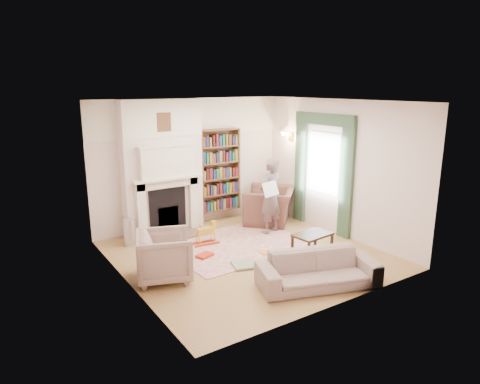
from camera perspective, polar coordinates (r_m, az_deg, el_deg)
floor at (r=8.05m, az=0.98°, el=-8.33°), size 4.50×4.50×0.00m
ceiling at (r=7.44m, az=1.08°, el=12.01°), size 4.50×4.50×0.00m
wall_back at (r=9.53m, az=-6.60°, el=3.91°), size 4.50×0.00×4.50m
wall_front at (r=5.96m, az=13.27°, el=-2.57°), size 4.50×0.00×4.50m
wall_left at (r=6.66m, az=-15.21°, el=-0.93°), size 0.00×4.50×4.50m
wall_right at (r=9.06m, az=12.91°, el=3.11°), size 0.00×4.50×4.50m
fireplace at (r=9.05m, az=-10.27°, el=3.15°), size 1.70×0.58×2.80m
bookcase at (r=9.77m, az=-2.81°, el=2.89°), size 1.00×0.24×1.85m
window at (r=9.31m, az=11.10°, el=3.81°), size 0.02×0.90×1.30m
curtain_left at (r=8.86m, az=14.01°, el=1.48°), size 0.07×0.32×2.40m
curtain_right at (r=9.84m, az=8.06°, el=3.00°), size 0.07×0.32×2.40m
pelmet at (r=9.16m, az=11.18°, el=9.52°), size 0.09×1.70×0.24m
wall_sconce at (r=9.92m, az=5.93°, el=7.25°), size 0.20×0.24×0.24m
rug at (r=8.50m, az=-0.50°, el=-7.02°), size 2.71×2.14×0.01m
armchair_reading at (r=9.82m, az=3.99°, el=-1.78°), size 1.59×1.59×0.78m
armchair_left at (r=7.06m, az=-10.02°, el=-8.40°), size 1.10×1.09×0.79m
sofa at (r=6.88m, az=10.36°, el=-10.15°), size 2.01×1.30×0.55m
man_reading at (r=8.98m, az=4.05°, el=-0.53°), size 0.67×0.53×1.61m
newspaper at (r=8.69m, az=4.08°, el=0.42°), size 0.45×0.23×0.29m
coffee_table at (r=7.98m, az=9.59°, el=-7.00°), size 0.75×0.53×0.45m
paraffin_heater at (r=8.67m, az=-14.49°, el=-5.18°), size 0.31×0.31×0.55m
rocking_horse at (r=8.47m, az=-4.62°, el=-5.53°), size 0.54×0.25×0.47m
board_game at (r=7.55m, az=0.52°, el=-9.66°), size 0.48×0.48×0.03m
game_box_lid at (r=7.94m, az=-4.73°, el=-8.41°), size 0.36×0.29×0.05m
comic_annuals at (r=8.02m, az=4.81°, el=-8.31°), size 0.40×0.57×0.02m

